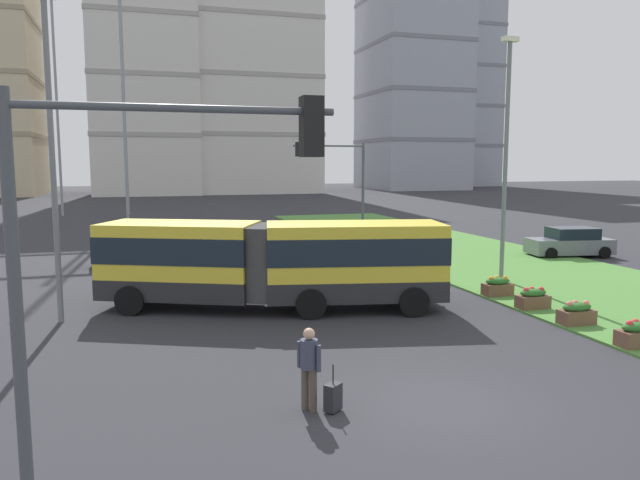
{
  "coord_description": "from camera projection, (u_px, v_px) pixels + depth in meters",
  "views": [
    {
      "loc": [
        -6.07,
        -10.92,
        5.06
      ],
      "look_at": [
        0.43,
        10.53,
        2.2
      ],
      "focal_mm": 34.15,
      "sensor_mm": 36.0,
      "label": 1
    }
  ],
  "objects": [
    {
      "name": "ground_plane",
      "position": [
        446.0,
        405.0,
        12.75
      ],
      "size": [
        260.0,
        260.0,
        0.0
      ],
      "primitive_type": "plane",
      "color": "#2D2D33"
    },
    {
      "name": "grass_median",
      "position": [
        571.0,
        283.0,
        25.48
      ],
      "size": [
        10.0,
        70.0,
        0.08
      ],
      "primitive_type": "cube",
      "color": "#4C8438",
      "rests_on": "ground_plane"
    },
    {
      "name": "articulated_bus",
      "position": [
        273.0,
        262.0,
        20.99
      ],
      "size": [
        11.92,
        6.04,
        3.0
      ],
      "color": "yellow",
      "rests_on": "ground"
    },
    {
      "name": "car_black_sedan",
      "position": [
        139.0,
        250.0,
        30.05
      ],
      "size": [
        4.53,
        2.31,
        1.58
      ],
      "color": "black",
      "rests_on": "ground"
    },
    {
      "name": "car_grey_wagon",
      "position": [
        570.0,
        243.0,
        32.87
      ],
      "size": [
        4.64,
        2.6,
        1.58
      ],
      "color": "slate",
      "rests_on": "ground"
    },
    {
      "name": "pedestrian_crossing",
      "position": [
        309.0,
        363.0,
        12.36
      ],
      "size": [
        0.4,
        0.47,
        1.74
      ],
      "color": "#4C4238",
      "rests_on": "ground"
    },
    {
      "name": "rolling_suitcase",
      "position": [
        333.0,
        397.0,
        12.39
      ],
      "size": [
        0.43,
        0.41,
        0.97
      ],
      "color": "#232328",
      "rests_on": "ground"
    },
    {
      "name": "flower_planter_0",
      "position": [
        637.0,
        334.0,
        16.57
      ],
      "size": [
        1.1,
        0.56,
        0.74
      ],
      "color": "brown",
      "rests_on": "grass_median"
    },
    {
      "name": "flower_planter_1",
      "position": [
        577.0,
        313.0,
        18.85
      ],
      "size": [
        1.1,
        0.56,
        0.74
      ],
      "color": "brown",
      "rests_on": "grass_median"
    },
    {
      "name": "flower_planter_2",
      "position": [
        533.0,
        298.0,
        20.92
      ],
      "size": [
        1.1,
        0.56,
        0.74
      ],
      "color": "brown",
      "rests_on": "grass_median"
    },
    {
      "name": "flower_planter_3",
      "position": [
        498.0,
        286.0,
        22.95
      ],
      "size": [
        1.1,
        0.56,
        0.74
      ],
      "color": "brown",
      "rests_on": "grass_median"
    },
    {
      "name": "traffic_light_near_left",
      "position": [
        130.0,
        239.0,
        7.61
      ],
      "size": [
        4.09,
        0.28,
        5.93
      ],
      "color": "#474C51",
      "rests_on": "ground"
    },
    {
      "name": "traffic_light_far_right",
      "position": [
        341.0,
        177.0,
        34.57
      ],
      "size": [
        4.23,
        0.28,
        6.19
      ],
      "color": "#474C51",
      "rests_on": "ground"
    },
    {
      "name": "streetlight_left",
      "position": [
        52.0,
        148.0,
        18.73
      ],
      "size": [
        0.7,
        0.28,
        10.14
      ],
      "color": "slate",
      "rests_on": "ground"
    },
    {
      "name": "streetlight_median",
      "position": [
        506.0,
        151.0,
        25.36
      ],
      "size": [
        0.7,
        0.28,
        10.16
      ],
      "color": "slate",
      "rests_on": "ground"
    },
    {
      "name": "apartment_tower_westcentre",
      "position": [
        141.0,
        25.0,
        95.84
      ],
      "size": [
        16.27,
        17.29,
        53.23
      ],
      "color": "silver",
      "rests_on": "ground"
    },
    {
      "name": "apartment_tower_centre",
      "position": [
        253.0,
        53.0,
        101.06
      ],
      "size": [
        20.65,
        14.65,
        46.15
      ],
      "color": "silver",
      "rests_on": "ground"
    },
    {
      "name": "apartment_tower_eastcentre",
      "position": [
        413.0,
        48.0,
        115.2
      ],
      "size": [
        16.66,
        19.35,
        53.11
      ],
      "color": "#9EA3AD",
      "rests_on": "ground"
    },
    {
      "name": "apartment_tower_east",
      "position": [
        450.0,
        72.0,
        134.29
      ],
      "size": [
        16.42,
        18.6,
        50.03
      ],
      "color": "#9EA3AD",
      "rests_on": "ground"
    },
    {
      "name": "transmission_pylon",
      "position": [
        85.0,
        17.0,
        53.68
      ],
      "size": [
        9.0,
        6.24,
        32.73
      ],
      "color": "gray",
      "rests_on": "ground"
    }
  ]
}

